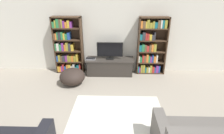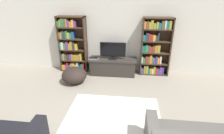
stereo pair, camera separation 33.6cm
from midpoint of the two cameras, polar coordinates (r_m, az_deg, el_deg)
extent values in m
cube|color=silver|center=(5.56, 3.88, 11.49)|extent=(8.80, 0.06, 2.60)
cube|color=#422D1E|center=(5.85, -14.98, 7.18)|extent=(0.04, 0.30, 1.78)
cube|color=#422D1E|center=(5.60, -6.83, 7.12)|extent=(0.04, 0.30, 1.78)
cube|color=#422D1E|center=(5.83, -10.62, 7.53)|extent=(0.88, 0.04, 1.78)
cube|color=#422D1E|center=(5.54, -11.70, 15.84)|extent=(0.88, 0.30, 0.04)
cube|color=#422D1E|center=(6.00, -10.37, -0.83)|extent=(0.84, 0.30, 0.04)
cube|color=gold|center=(6.07, -13.96, 0.17)|extent=(0.04, 0.24, 0.17)
cube|color=orange|center=(6.05, -13.46, 0.13)|extent=(0.07, 0.24, 0.16)
cube|color=#7F338C|center=(6.02, -12.93, 0.22)|extent=(0.04, 0.24, 0.19)
cube|color=#B72D28|center=(6.00, -12.53, 0.47)|extent=(0.04, 0.24, 0.25)
cube|color=#234C99|center=(5.99, -11.95, 0.11)|extent=(0.07, 0.24, 0.18)
cube|color=orange|center=(5.96, -11.38, 0.33)|extent=(0.05, 0.24, 0.23)
cube|color=gold|center=(5.94, -10.72, 0.34)|extent=(0.08, 0.24, 0.24)
cube|color=silver|center=(5.93, -9.97, 0.07)|extent=(0.07, 0.24, 0.19)
cube|color=silver|center=(5.90, -9.39, 0.37)|extent=(0.06, 0.24, 0.26)
cube|color=#196B75|center=(5.90, -8.77, -0.10)|extent=(0.05, 0.24, 0.16)
cube|color=#196B75|center=(5.87, -8.11, 0.15)|extent=(0.08, 0.24, 0.22)
cube|color=#B72D28|center=(5.85, -7.54, 0.24)|extent=(0.04, 0.24, 0.25)
cube|color=#422D1E|center=(5.87, -10.61, 2.34)|extent=(0.84, 0.30, 0.04)
cube|color=#234C99|center=(5.94, -14.23, 3.34)|extent=(0.05, 0.24, 0.17)
cube|color=#9E9333|center=(5.91, -13.70, 3.47)|extent=(0.06, 0.24, 0.20)
cube|color=brown|center=(5.90, -13.07, 3.30)|extent=(0.06, 0.24, 0.17)
cube|color=#333338|center=(5.87, -12.35, 3.34)|extent=(0.08, 0.24, 0.18)
cube|color=#7F338C|center=(5.84, -11.60, 3.33)|extent=(0.07, 0.24, 0.18)
cube|color=#9E9333|center=(5.82, -11.02, 3.36)|extent=(0.05, 0.24, 0.20)
cube|color=#9E9333|center=(5.81, -10.42, 3.23)|extent=(0.06, 0.24, 0.17)
cube|color=orange|center=(5.79, -9.76, 3.24)|extent=(0.07, 0.24, 0.18)
cube|color=#9E9333|center=(5.77, -9.03, 3.23)|extent=(0.07, 0.24, 0.18)
cube|color=gold|center=(5.74, -8.35, 3.46)|extent=(0.05, 0.24, 0.23)
cube|color=#422D1E|center=(5.75, -10.87, 5.64)|extent=(0.84, 0.30, 0.04)
cube|color=#2D7F47|center=(5.83, -14.66, 6.86)|extent=(0.04, 0.24, 0.22)
cube|color=silver|center=(5.80, -14.05, 6.91)|extent=(0.08, 0.24, 0.23)
cube|color=#2D7F47|center=(5.78, -13.29, 6.75)|extent=(0.07, 0.24, 0.20)
cube|color=#7F338C|center=(5.75, -12.62, 6.97)|extent=(0.07, 0.24, 0.25)
cube|color=orange|center=(5.74, -11.94, 6.71)|extent=(0.05, 0.24, 0.20)
cube|color=#9E9333|center=(5.71, -11.33, 7.02)|extent=(0.07, 0.24, 0.26)
cube|color=#333338|center=(5.69, -10.56, 6.89)|extent=(0.07, 0.24, 0.23)
cube|color=gold|center=(5.67, -9.78, 6.69)|extent=(0.07, 0.24, 0.20)
cube|color=#422D1E|center=(5.66, -11.14, 9.07)|extent=(0.84, 0.30, 0.04)
cube|color=brown|center=(5.74, -14.97, 10.06)|extent=(0.04, 0.24, 0.18)
cube|color=orange|center=(5.73, -14.51, 10.09)|extent=(0.04, 0.24, 0.19)
cube|color=#2D7F47|center=(5.71, -14.10, 10.26)|extent=(0.04, 0.24, 0.22)
cube|color=#333338|center=(5.69, -13.47, 10.26)|extent=(0.07, 0.24, 0.22)
cube|color=#2D7F47|center=(5.66, -12.77, 10.34)|extent=(0.06, 0.24, 0.23)
cube|color=gold|center=(5.65, -12.15, 10.14)|extent=(0.05, 0.24, 0.19)
cube|color=#2D7F47|center=(5.63, -11.52, 10.08)|extent=(0.07, 0.24, 0.18)
cube|color=#234C99|center=(5.60, -10.77, 10.25)|extent=(0.07, 0.24, 0.21)
cube|color=#422D1E|center=(5.58, -11.43, 12.60)|extent=(0.84, 0.30, 0.04)
cube|color=#2D7F47|center=(5.68, -15.22, 13.50)|extent=(0.07, 0.24, 0.17)
cube|color=#9E9333|center=(5.65, -14.67, 13.76)|extent=(0.04, 0.24, 0.22)
cube|color=#2D7F47|center=(5.62, -14.00, 13.98)|extent=(0.08, 0.24, 0.26)
cube|color=brown|center=(5.60, -13.33, 13.99)|extent=(0.05, 0.24, 0.25)
cube|color=#9E9333|center=(5.58, -12.78, 13.97)|extent=(0.04, 0.24, 0.25)
cube|color=#7F338C|center=(5.57, -12.20, 13.77)|extent=(0.06, 0.24, 0.20)
cube|color=orange|center=(5.55, -11.52, 13.60)|extent=(0.06, 0.24, 0.17)
cube|color=gold|center=(5.53, -10.80, 13.85)|extent=(0.07, 0.24, 0.21)
cube|color=#7F338C|center=(5.51, -10.06, 13.70)|extent=(0.06, 0.24, 0.18)
cube|color=#422D1E|center=(5.48, 11.45, 6.46)|extent=(0.04, 0.30, 1.78)
cube|color=#422D1E|center=(5.62, 20.08, 5.92)|extent=(0.04, 0.30, 1.78)
cube|color=#422D1E|center=(5.66, 15.63, 6.59)|extent=(0.88, 0.04, 1.78)
cube|color=#422D1E|center=(5.36, 16.86, 15.12)|extent=(0.88, 0.30, 0.04)
cube|color=#422D1E|center=(5.83, 14.90, -1.98)|extent=(0.84, 0.30, 0.04)
cube|color=#196B75|center=(5.73, 11.25, -0.84)|extent=(0.04, 0.24, 0.19)
cube|color=#7F338C|center=(5.73, 11.68, -0.96)|extent=(0.04, 0.24, 0.17)
cube|color=#9E9333|center=(5.72, 12.25, -0.60)|extent=(0.05, 0.24, 0.26)
cube|color=#9E9333|center=(5.73, 12.95, -0.63)|extent=(0.07, 0.24, 0.26)
cube|color=#196B75|center=(5.76, 13.54, -1.10)|extent=(0.04, 0.24, 0.16)
cube|color=#9E9333|center=(5.76, 14.08, -1.06)|extent=(0.06, 0.24, 0.17)
cube|color=silver|center=(5.77, 14.66, -1.07)|extent=(0.04, 0.24, 0.18)
cube|color=#9E9333|center=(5.77, 15.24, -0.80)|extent=(0.06, 0.24, 0.24)
cube|color=#B72D28|center=(5.79, 15.93, -1.05)|extent=(0.07, 0.24, 0.19)
cube|color=#234C99|center=(5.80, 16.50, -1.13)|extent=(0.04, 0.24, 0.18)
cube|color=#7F338C|center=(5.80, 17.14, -0.91)|extent=(0.08, 0.24, 0.23)
cube|color=#234C99|center=(5.82, 17.78, -0.97)|extent=(0.04, 0.24, 0.23)
cube|color=#422D1E|center=(5.70, 15.27, 1.26)|extent=(0.84, 0.30, 0.04)
cube|color=silver|center=(5.59, 11.52, 2.50)|extent=(0.04, 0.24, 0.20)
cube|color=#2D7F47|center=(5.60, 12.11, 2.32)|extent=(0.07, 0.24, 0.17)
cube|color=#B72D28|center=(5.60, 12.82, 2.53)|extent=(0.05, 0.24, 0.22)
cube|color=brown|center=(5.61, 13.44, 2.47)|extent=(0.06, 0.24, 0.21)
cube|color=orange|center=(5.61, 14.15, 2.64)|extent=(0.07, 0.24, 0.26)
cube|color=#2D7F47|center=(5.63, 14.74, 2.35)|extent=(0.05, 0.24, 0.20)
cube|color=#7F338C|center=(5.64, 15.29, 2.24)|extent=(0.05, 0.24, 0.18)
cube|color=#234C99|center=(5.64, 15.85, 2.43)|extent=(0.04, 0.24, 0.23)
cube|color=orange|center=(5.66, 16.46, 2.23)|extent=(0.07, 0.24, 0.19)
cube|color=silver|center=(5.67, 17.13, 2.39)|extent=(0.05, 0.24, 0.24)
cube|color=#422D1E|center=(5.58, 15.65, 4.64)|extent=(0.84, 0.30, 0.04)
cube|color=#196B75|center=(5.48, 12.02, 5.94)|extent=(0.08, 0.24, 0.20)
cube|color=#2D7F47|center=(5.49, 12.92, 6.02)|extent=(0.08, 0.24, 0.22)
cube|color=brown|center=(5.50, 13.68, 5.90)|extent=(0.05, 0.24, 0.21)
cube|color=#B72D28|center=(5.51, 14.36, 5.71)|extent=(0.07, 0.24, 0.18)
cube|color=brown|center=(5.52, 15.12, 5.81)|extent=(0.06, 0.24, 0.20)
cube|color=orange|center=(5.53, 15.83, 5.85)|extent=(0.06, 0.24, 0.22)
cube|color=#9E9333|center=(5.54, 16.63, 5.85)|extent=(0.08, 0.24, 0.23)
cube|color=#422D1E|center=(5.48, 16.04, 8.15)|extent=(0.84, 0.30, 0.04)
cube|color=#196B75|center=(5.39, 12.30, 9.42)|extent=(0.07, 0.24, 0.17)
cube|color=#333338|center=(5.39, 13.22, 9.71)|extent=(0.08, 0.24, 0.24)
cube|color=#B72D28|center=(5.41, 13.94, 9.51)|extent=(0.04, 0.24, 0.21)
cube|color=#B72D28|center=(5.42, 14.56, 9.38)|extent=(0.06, 0.24, 0.19)
cube|color=gold|center=(5.43, 15.30, 9.21)|extent=(0.07, 0.24, 0.17)
cube|color=#333338|center=(5.44, 16.01, 9.13)|extent=(0.06, 0.24, 0.16)
cube|color=#333338|center=(5.44, 16.60, 9.48)|extent=(0.04, 0.24, 0.24)
cube|color=#422D1E|center=(5.41, 16.46, 11.78)|extent=(0.84, 0.30, 0.04)
cube|color=orange|center=(5.32, 12.58, 13.32)|extent=(0.06, 0.24, 0.21)
cube|color=brown|center=(5.33, 13.40, 13.29)|extent=(0.07, 0.24, 0.21)
cube|color=gold|center=(5.34, 14.03, 13.15)|extent=(0.04, 0.24, 0.19)
cube|color=#9E9333|center=(5.34, 14.70, 13.37)|extent=(0.07, 0.24, 0.24)
cube|color=#9E9333|center=(5.36, 15.55, 12.87)|extent=(0.08, 0.24, 0.16)
cube|color=#9E9333|center=(5.37, 16.36, 13.00)|extent=(0.05, 0.24, 0.20)
cube|color=#196B75|center=(5.38, 17.08, 12.81)|extent=(0.08, 0.24, 0.17)
cube|color=brown|center=(5.39, 18.01, 13.03)|extent=(0.07, 0.24, 0.23)
cube|color=silver|center=(5.40, 18.75, 13.00)|extent=(0.05, 0.24, 0.24)
cube|color=#196B75|center=(5.42, 19.33, 12.91)|extent=(0.05, 0.24, 0.23)
cube|color=#9E9333|center=(5.43, 20.09, 12.86)|extent=(0.07, 0.24, 0.24)
cube|color=#332D28|center=(5.56, 2.00, 0.01)|extent=(1.39, 0.53, 0.47)
cube|color=#332D28|center=(5.46, 2.04, 2.45)|extent=(1.48, 0.56, 0.04)
cube|color=black|center=(5.47, 2.06, 2.82)|extent=(0.24, 0.16, 0.03)
cylinder|color=black|center=(5.45, 2.06, 3.22)|extent=(0.04, 0.04, 0.05)
cube|color=black|center=(5.37, 2.10, 5.71)|extent=(0.80, 0.04, 0.45)
cube|color=black|center=(5.35, 2.08, 5.65)|extent=(0.74, 0.00, 0.40)
cube|color=#B7B7BC|center=(5.50, -4.27, 2.88)|extent=(0.31, 0.20, 0.02)
cube|color=black|center=(5.50, -4.27, 3.01)|extent=(0.30, 0.20, 0.00)
cube|color=beige|center=(3.79, 2.87, -16.40)|extent=(2.00, 1.66, 0.02)
ellipsoid|color=#2D231E|center=(5.10, -10.37, -2.67)|extent=(0.71, 0.71, 0.46)
camera|label=1|loc=(0.17, -87.80, 0.95)|focal=28.00mm
camera|label=2|loc=(0.17, 92.20, -0.95)|focal=28.00mm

